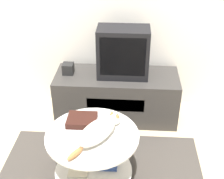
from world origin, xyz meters
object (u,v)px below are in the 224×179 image
(tv, at_px, (123,52))
(cat, at_px, (98,131))
(speaker, at_px, (68,69))
(dvd_box, at_px, (82,120))

(tv, height_order, cat, tv)
(speaker, bearing_deg, cat, -67.57)
(tv, xyz_separation_m, cat, (-0.15, -1.02, -0.18))
(tv, bearing_deg, speaker, -179.82)
(speaker, bearing_deg, dvd_box, -72.36)
(tv, relative_size, speaker, 4.60)
(speaker, distance_m, dvd_box, 0.89)
(tv, height_order, speaker, tv)
(cat, bearing_deg, speaker, 55.42)
(tv, bearing_deg, cat, -98.22)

